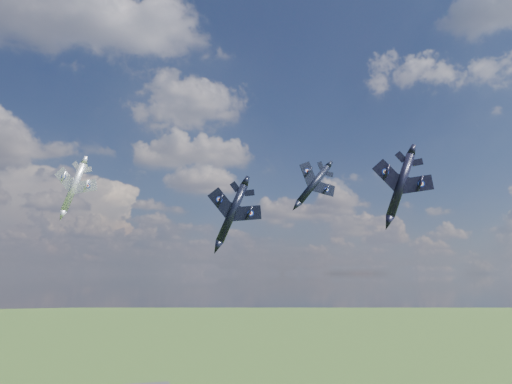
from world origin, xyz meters
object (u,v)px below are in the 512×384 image
object	(u,v)px
jet_high_navy	(313,185)
jet_left_silver	(74,187)
jet_right_navy	(401,185)
jet_lead_navy	(232,213)

from	to	relation	value
jet_high_navy	jet_left_silver	bearing A→B (deg)	-166.04
jet_right_navy	jet_left_silver	world-z (taller)	jet_left_silver
jet_right_navy	jet_left_silver	distance (m)	56.48
jet_lead_navy	jet_left_silver	bearing A→B (deg)	177.02
jet_right_navy	jet_left_silver	xyz separation A→B (m)	(-51.10, 24.01, 1.30)
jet_lead_navy	jet_right_navy	xyz separation A→B (m)	(23.80, -16.59, 3.35)
jet_high_navy	jet_left_silver	xyz separation A→B (m)	(-52.45, -15.31, -5.68)
jet_lead_navy	jet_left_silver	world-z (taller)	jet_left_silver
jet_high_navy	jet_left_silver	distance (m)	54.94
jet_high_navy	jet_left_silver	size ratio (longest dim) A/B	1.32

